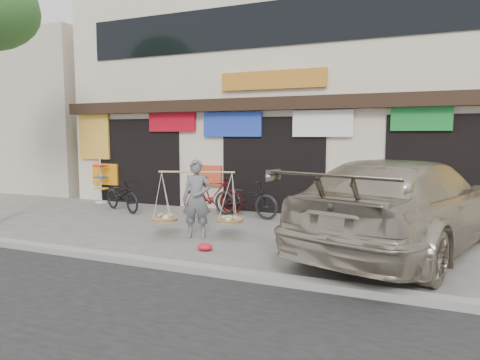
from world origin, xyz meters
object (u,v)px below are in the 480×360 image
at_px(street_vendor, 197,202).
at_px(bike_2, 245,198).
at_px(display_rack, 101,185).
at_px(suv, 404,205).
at_px(bike_1, 213,195).
at_px(bike_0, 122,195).

distance_m(street_vendor, bike_2, 2.53).
bearing_deg(display_rack, suv, -14.52).
distance_m(bike_1, display_rack, 4.22).
distance_m(bike_1, bike_2, 1.06).
xyz_separation_m(street_vendor, bike_0, (-3.52, 2.00, -0.31)).
relative_size(bike_0, bike_2, 0.91).
distance_m(bike_1, suv, 5.49).
bearing_deg(suv, bike_0, 7.46).
xyz_separation_m(street_vendor, display_rack, (-5.14, 3.00, -0.19)).
xyz_separation_m(bike_1, bike_2, (1.05, -0.17, -0.01)).
xyz_separation_m(bike_0, suv, (7.65, -1.40, 0.41)).
height_order(bike_1, suv, suv).
height_order(bike_2, display_rack, display_rack).
relative_size(bike_2, suv, 0.30).
relative_size(street_vendor, display_rack, 1.31).
xyz_separation_m(street_vendor, suv, (4.13, 0.60, 0.10)).
bearing_deg(bike_0, street_vendor, -95.35).
bearing_deg(bike_2, suv, -107.12).
bearing_deg(bike_2, display_rack, 93.11).
bearing_deg(bike_1, bike_0, 92.22).
height_order(bike_0, display_rack, display_rack).
bearing_deg(bike_1, suv, -124.96).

